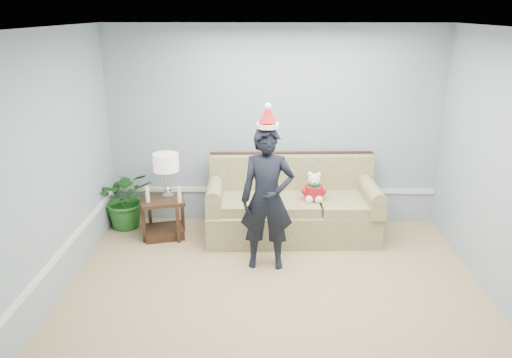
{
  "coord_description": "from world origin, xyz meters",
  "views": [
    {
      "loc": [
        -0.08,
        -4.09,
        2.86
      ],
      "look_at": [
        -0.22,
        1.55,
        0.93
      ],
      "focal_mm": 35.0,
      "sensor_mm": 36.0,
      "label": 1
    }
  ],
  "objects_px": {
    "man": "(267,199)",
    "teddy_bear": "(314,190)",
    "houseplant": "(127,198)",
    "side_table": "(164,222)",
    "table_lamp": "(166,164)",
    "sofa": "(292,208)"
  },
  "relations": [
    {
      "from": "side_table",
      "to": "houseplant",
      "type": "xyz_separation_m",
      "value": [
        -0.56,
        0.31,
        0.21
      ]
    },
    {
      "from": "sofa",
      "to": "table_lamp",
      "type": "xyz_separation_m",
      "value": [
        -1.62,
        -0.06,
        0.61
      ]
    },
    {
      "from": "table_lamp",
      "to": "man",
      "type": "height_order",
      "value": "man"
    },
    {
      "from": "man",
      "to": "teddy_bear",
      "type": "distance_m",
      "value": 0.94
    },
    {
      "from": "sofa",
      "to": "side_table",
      "type": "height_order",
      "value": "sofa"
    },
    {
      "from": "sofa",
      "to": "man",
      "type": "relative_size",
      "value": 1.35
    },
    {
      "from": "table_lamp",
      "to": "side_table",
      "type": "bearing_deg",
      "value": -127.6
    },
    {
      "from": "table_lamp",
      "to": "teddy_bear",
      "type": "bearing_deg",
      "value": -3.11
    },
    {
      "from": "man",
      "to": "teddy_bear",
      "type": "bearing_deg",
      "value": 51.33
    },
    {
      "from": "side_table",
      "to": "man",
      "type": "bearing_deg",
      "value": -28.71
    },
    {
      "from": "houseplant",
      "to": "man",
      "type": "height_order",
      "value": "man"
    },
    {
      "from": "table_lamp",
      "to": "man",
      "type": "relative_size",
      "value": 0.35
    },
    {
      "from": "teddy_bear",
      "to": "houseplant",
      "type": "bearing_deg",
      "value": 174.36
    },
    {
      "from": "man",
      "to": "teddy_bear",
      "type": "relative_size",
      "value": 4.35
    },
    {
      "from": "teddy_bear",
      "to": "sofa",
      "type": "bearing_deg",
      "value": 150.67
    },
    {
      "from": "sofa",
      "to": "table_lamp",
      "type": "height_order",
      "value": "table_lamp"
    },
    {
      "from": "table_lamp",
      "to": "houseplant",
      "type": "relative_size",
      "value": 0.7
    },
    {
      "from": "table_lamp",
      "to": "houseplant",
      "type": "xyz_separation_m",
      "value": [
        -0.62,
        0.23,
        -0.56
      ]
    },
    {
      "from": "sofa",
      "to": "teddy_bear",
      "type": "xyz_separation_m",
      "value": [
        0.27,
        -0.16,
        0.31
      ]
    },
    {
      "from": "houseplant",
      "to": "man",
      "type": "bearing_deg",
      "value": -28.73
    },
    {
      "from": "houseplant",
      "to": "man",
      "type": "relative_size",
      "value": 0.5
    },
    {
      "from": "sofa",
      "to": "houseplant",
      "type": "height_order",
      "value": "sofa"
    }
  ]
}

